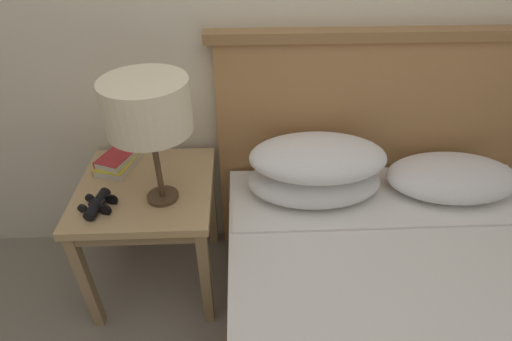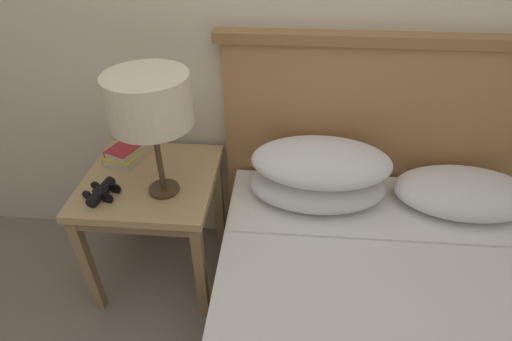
{
  "view_description": "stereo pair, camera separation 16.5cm",
  "coord_description": "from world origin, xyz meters",
  "px_view_note": "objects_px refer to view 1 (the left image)",
  "views": [
    {
      "loc": [
        -0.18,
        -0.63,
        1.67
      ],
      "look_at": [
        -0.12,
        0.7,
        0.71
      ],
      "focal_mm": 28.0,
      "sensor_mm": 36.0,
      "label": 1
    },
    {
      "loc": [
        -0.02,
        -0.63,
        1.67
      ],
      "look_at": [
        -0.12,
        0.7,
        0.71
      ],
      "focal_mm": 28.0,
      "sensor_mm": 36.0,
      "label": 2
    }
  ],
  "objects_px": {
    "book_stacked_on_top": "(117,157)",
    "binoculars_pair": "(98,204)",
    "bed": "(413,323)",
    "book_on_nightstand": "(118,164)",
    "table_lamp": "(147,108)",
    "nightstand": "(148,199)"
  },
  "relations": [
    {
      "from": "bed",
      "to": "book_on_nightstand",
      "type": "distance_m",
      "value": 1.42
    },
    {
      "from": "nightstand",
      "to": "book_on_nightstand",
      "type": "distance_m",
      "value": 0.23
    },
    {
      "from": "book_stacked_on_top",
      "to": "binoculars_pair",
      "type": "height_order",
      "value": "book_stacked_on_top"
    },
    {
      "from": "book_on_nightstand",
      "to": "book_stacked_on_top",
      "type": "height_order",
      "value": "book_stacked_on_top"
    },
    {
      "from": "book_stacked_on_top",
      "to": "binoculars_pair",
      "type": "bearing_deg",
      "value": -92.37
    },
    {
      "from": "nightstand",
      "to": "table_lamp",
      "type": "distance_m",
      "value": 0.51
    },
    {
      "from": "bed",
      "to": "binoculars_pair",
      "type": "xyz_separation_m",
      "value": [
        -1.22,
        0.37,
        0.33
      ]
    },
    {
      "from": "book_on_nightstand",
      "to": "binoculars_pair",
      "type": "height_order",
      "value": "binoculars_pair"
    },
    {
      "from": "table_lamp",
      "to": "book_on_nightstand",
      "type": "xyz_separation_m",
      "value": [
        -0.24,
        0.23,
        -0.4
      ]
    },
    {
      "from": "table_lamp",
      "to": "binoculars_pair",
      "type": "bearing_deg",
      "value": -167.03
    },
    {
      "from": "bed",
      "to": "book_stacked_on_top",
      "type": "height_order",
      "value": "bed"
    },
    {
      "from": "binoculars_pair",
      "to": "book_on_nightstand",
      "type": "bearing_deg",
      "value": 87.83
    },
    {
      "from": "table_lamp",
      "to": "binoculars_pair",
      "type": "distance_m",
      "value": 0.47
    },
    {
      "from": "book_stacked_on_top",
      "to": "binoculars_pair",
      "type": "xyz_separation_m",
      "value": [
        -0.01,
        -0.29,
        -0.03
      ]
    },
    {
      "from": "bed",
      "to": "book_on_nightstand",
      "type": "height_order",
      "value": "bed"
    },
    {
      "from": "bed",
      "to": "book_stacked_on_top",
      "type": "xyz_separation_m",
      "value": [
        -1.21,
        0.66,
        0.35
      ]
    },
    {
      "from": "nightstand",
      "to": "book_stacked_on_top",
      "type": "distance_m",
      "value": 0.25
    },
    {
      "from": "book_on_nightstand",
      "to": "book_stacked_on_top",
      "type": "distance_m",
      "value": 0.03
    },
    {
      "from": "table_lamp",
      "to": "book_on_nightstand",
      "type": "relative_size",
      "value": 2.16
    },
    {
      "from": "nightstand",
      "to": "table_lamp",
      "type": "relative_size",
      "value": 1.16
    },
    {
      "from": "table_lamp",
      "to": "nightstand",
      "type": "bearing_deg",
      "value": 136.38
    },
    {
      "from": "book_on_nightstand",
      "to": "binoculars_pair",
      "type": "xyz_separation_m",
      "value": [
        -0.01,
        -0.29,
        0.0
      ]
    }
  ]
}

